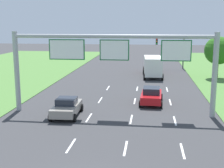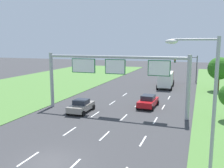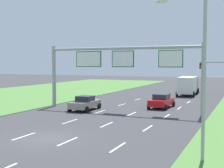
{
  "view_description": "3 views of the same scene",
  "coord_description": "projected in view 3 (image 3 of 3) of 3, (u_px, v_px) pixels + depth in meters",
  "views": [
    {
      "loc": [
        3.1,
        -12.31,
        7.72
      ],
      "look_at": [
        -0.2,
        15.13,
        2.26
      ],
      "focal_mm": 50.0,
      "sensor_mm": 36.0,
      "label": 1
    },
    {
      "loc": [
        9.48,
        -13.74,
        8.17
      ],
      "look_at": [
        -0.13,
        13.29,
        3.46
      ],
      "focal_mm": 40.0,
      "sensor_mm": 36.0,
      "label": 2
    },
    {
      "loc": [
        12.28,
        -16.92,
        5.0
      ],
      "look_at": [
        -0.97,
        13.3,
        2.83
      ],
      "focal_mm": 50.0,
      "sensor_mm": 36.0,
      "label": 3
    }
  ],
  "objects": [
    {
      "name": "ground_plane",
      "position": [
        45.0,
        139.0,
        20.71
      ],
      "size": [
        200.0,
        200.0,
        0.0
      ],
      "primitive_type": "plane",
      "color": "#38383A"
    },
    {
      "name": "street_lamp",
      "position": [
        196.0,
        62.0,
        15.72
      ],
      "size": [
        2.61,
        0.32,
        8.5
      ],
      "color": "#9EA0A5",
      "rests_on": "ground_plane"
    },
    {
      "name": "lane_dashes_slip",
      "position": [
        135.0,
        136.0,
        21.35
      ],
      "size": [
        0.14,
        44.4,
        0.01
      ],
      "color": "white",
      "rests_on": "ground_plane"
    },
    {
      "name": "lane_dashes_inner_left",
      "position": [
        50.0,
        128.0,
        24.15
      ],
      "size": [
        0.14,
        44.4,
        0.01
      ],
      "color": "white",
      "rests_on": "ground_plane"
    },
    {
      "name": "car_near_red",
      "position": [
        85.0,
        103.0,
        33.35
      ],
      "size": [
        2.29,
        4.21,
        1.54
      ],
      "rotation": [
        0.0,
        0.0,
        0.03
      ],
      "color": "gray",
      "rests_on": "ground_plane"
    },
    {
      "name": "box_truck",
      "position": [
        188.0,
        85.0,
        49.4
      ],
      "size": [
        2.93,
        8.1,
        2.92
      ],
      "rotation": [
        0.0,
        0.0,
        0.04
      ],
      "color": "#B21E19",
      "rests_on": "ground_plane"
    },
    {
      "name": "sign_gantry",
      "position": [
        122.0,
        64.0,
        32.65
      ],
      "size": [
        17.24,
        0.44,
        7.0
      ],
      "color": "#9EA0A5",
      "rests_on": "ground_plane"
    },
    {
      "name": "car_lead_silver",
      "position": [
        161.0,
        101.0,
        35.08
      ],
      "size": [
        2.3,
        4.33,
        1.59
      ],
      "rotation": [
        0.0,
        0.0,
        -0.04
      ],
      "color": "red",
      "rests_on": "ground_plane"
    },
    {
      "name": "traffic_light_mast",
      "position": [
        215.0,
        70.0,
        55.32
      ],
      "size": [
        4.76,
        0.49,
        5.6
      ],
      "color": "#47494F",
      "rests_on": "ground_plane"
    },
    {
      "name": "lane_dashes_inner_right",
      "position": [
        90.0,
        132.0,
        22.75
      ],
      "size": [
        0.14,
        44.4,
        0.01
      ],
      "color": "white",
      "rests_on": "ground_plane"
    }
  ]
}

